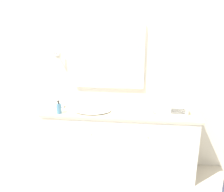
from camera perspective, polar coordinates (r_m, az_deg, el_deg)
ground_plane at (r=3.39m, az=1.34°, el=-19.35°), size 14.00×14.00×0.00m
wall_back at (r=3.39m, az=2.33°, el=4.67°), size 8.00×0.18×2.55m
vanity_counter at (r=3.41m, az=1.87°, el=-10.37°), size 2.00×0.53×0.88m
sink_basin at (r=3.25m, az=-4.54°, el=-3.00°), size 0.49×0.42×0.18m
soap_bottle at (r=3.20m, az=-12.03°, el=-2.78°), size 0.07×0.07×0.17m
appliance_box at (r=3.23m, az=14.75°, el=-3.02°), size 0.24×0.13×0.11m
picture_frame at (r=3.14m, az=8.73°, el=-3.14°), size 0.10×0.01×0.12m
hand_towel_near_sink at (r=3.44m, az=-12.42°, el=-2.24°), size 0.19×0.10×0.04m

